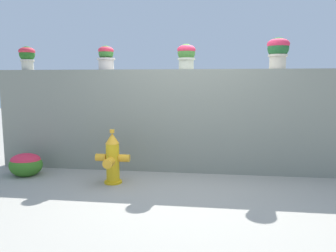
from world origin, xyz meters
The scene contains 8 objects.
ground_plane centered at (0.00, 0.00, 0.00)m, with size 24.00×24.00×0.00m, color gray.
stone_wall centered at (0.00, 1.02, 0.81)m, with size 6.25×0.31×1.63m, color gray.
potted_plant_0 centered at (-2.70, 1.03, 1.87)m, with size 0.26×0.26×0.39m.
potted_plant_1 centered at (-1.35, 1.05, 1.84)m, with size 0.29×0.29×0.39m.
potted_plant_2 centered at (-0.04, 1.01, 1.85)m, with size 0.29×0.29×0.39m.
potted_plant_3 centered at (1.33, 1.01, 1.91)m, with size 0.33×0.33×0.47m.
fire_hydrant centered at (-1.02, 0.21, 0.35)m, with size 0.49×0.39×0.77m.
flower_bush_left centered at (-2.46, 0.41, 0.19)m, with size 0.50×0.45×0.36m.
Camera 1 is at (0.35, -4.15, 1.44)m, focal length 34.88 mm.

